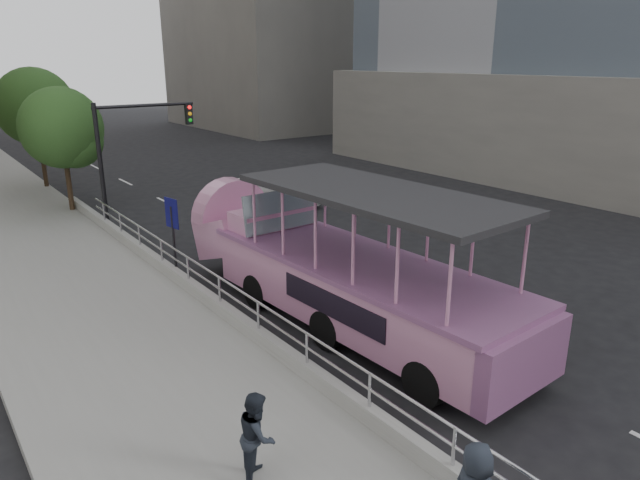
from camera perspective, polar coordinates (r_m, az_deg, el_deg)
ground at (r=15.81m, az=3.79°, el=-7.92°), size 160.00×160.00×0.00m
sidewalk at (r=22.13m, az=-25.56°, el=-1.66°), size 5.50×80.00×0.30m
kerb_wall at (r=15.57m, az=-9.90°, el=-6.64°), size 0.24×30.00×0.36m
guardrail at (r=15.31m, az=-10.03°, el=-4.38°), size 0.07×22.00×0.71m
duck_boat at (r=15.41m, az=1.15°, el=-2.82°), size 3.33×11.70×3.85m
car at (r=27.83m, az=-4.38°, el=5.11°), size 3.28×4.96×1.57m
pedestrian_mid at (r=9.71m, az=-6.27°, el=-18.82°), size 0.89×0.94×1.53m
parking_sign at (r=17.95m, az=-14.47°, el=0.77°), size 0.15×0.63×2.84m
traffic_signal at (r=24.73m, az=-18.60°, el=9.06°), size 4.20×0.32×5.20m
street_tree_near at (r=27.56m, az=-24.18°, el=9.92°), size 3.52×3.52×5.72m
street_tree_far at (r=33.40m, az=-26.38°, el=11.59°), size 3.97×3.97×6.45m
tower_podium at (r=44.65m, az=25.90°, el=11.06°), size 26.00×26.00×6.00m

